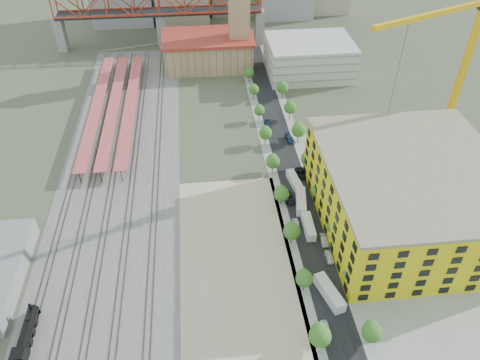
{
  "coord_description": "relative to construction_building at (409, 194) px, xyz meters",
  "views": [
    {
      "loc": [
        -11.37,
        -106.75,
        88.74
      ],
      "look_at": [
        -1.13,
        -10.21,
        10.0
      ],
      "focal_mm": 35.0,
      "sensor_mm": 36.0,
      "label": 1
    }
  ],
  "objects": [
    {
      "name": "ground",
      "position": [
        -42.0,
        20.0,
        -9.41
      ],
      "size": [
        400.0,
        400.0,
        0.0
      ],
      "primitive_type": "plane",
      "color": "#474C38",
      "rests_on": "ground"
    },
    {
      "name": "ballast_strip",
      "position": [
        -78.0,
        37.5,
        -9.38
      ],
      "size": [
        36.0,
        165.0,
        0.06
      ],
      "primitive_type": "cube",
      "color": "#605E59",
      "rests_on": "ground"
    },
    {
      "name": "dirt_lot",
      "position": [
        -46.0,
        -11.5,
        -9.38
      ],
      "size": [
        28.0,
        67.0,
        0.06
      ],
      "primitive_type": "cube",
      "color": "tan",
      "rests_on": "ground"
    },
    {
      "name": "street_asphalt",
      "position": [
        -26.0,
        35.0,
        -9.38
      ],
      "size": [
        12.0,
        170.0,
        0.06
      ],
      "primitive_type": "cube",
      "color": "black",
      "rests_on": "ground"
    },
    {
      "name": "sidewalk_west",
      "position": [
        -31.5,
        35.0,
        -9.39
      ],
      "size": [
        3.0,
        170.0,
        0.04
      ],
      "primitive_type": "cube",
      "color": "gray",
      "rests_on": "ground"
    },
    {
      "name": "sidewalk_east",
      "position": [
        -20.5,
        35.0,
        -9.39
      ],
      "size": [
        3.0,
        170.0,
        0.04
      ],
      "primitive_type": "cube",
      "color": "gray",
      "rests_on": "ground"
    },
    {
      "name": "construction_pad",
      "position": [
        3.0,
        0.0,
        -9.38
      ],
      "size": [
        50.0,
        90.0,
        0.06
      ],
      "primitive_type": "cube",
      "color": "gray",
      "rests_on": "ground"
    },
    {
      "name": "rail_tracks",
      "position": [
        -79.8,
        37.5,
        -9.26
      ],
      "size": [
        26.56,
        160.0,
        0.18
      ],
      "color": "#382B23",
      "rests_on": "ground"
    },
    {
      "name": "platform_canopies",
      "position": [
        -83.0,
        65.0,
        -5.42
      ],
      "size": [
        16.0,
        80.0,
        4.12
      ],
      "color": "#D05053",
      "rests_on": "ground"
    },
    {
      "name": "station_hall",
      "position": [
        -47.0,
        102.0,
        -2.74
      ],
      "size": [
        38.0,
        24.0,
        13.1
      ],
      "color": "tan",
      "rests_on": "ground"
    },
    {
      "name": "parking_garage",
      "position": [
        -6.0,
        90.0,
        -2.41
      ],
      "size": [
        34.0,
        26.0,
        14.0
      ],
      "primitive_type": "cube",
      "color": "silver",
      "rests_on": "ground"
    },
    {
      "name": "truss_bridge",
      "position": [
        -67.0,
        125.0,
        9.45
      ],
      "size": [
        94.0,
        9.6,
        25.6
      ],
      "color": "gray",
      "rests_on": "ground"
    },
    {
      "name": "construction_building",
      "position": [
        0.0,
        0.0,
        0.0
      ],
      "size": [
        44.6,
        50.6,
        18.8
      ],
      "color": "yellow",
      "rests_on": "ground"
    },
    {
      "name": "street_trees",
      "position": [
        -26.0,
        25.0,
        -9.41
      ],
      "size": [
        15.4,
        124.4,
        8.0
      ],
      "color": "#2A5D1C",
      "rests_on": "ground"
    },
    {
      "name": "distant_hills",
      "position": [
        3.28,
        280.0,
        -88.95
      ],
      "size": [
        647.0,
        264.0,
        227.0
      ],
      "color": "#4C6B59",
      "rests_on": "ground"
    },
    {
      "name": "locomotive",
      "position": [
        -92.0,
        -29.13,
        -7.49
      ],
      "size": [
        2.67,
        20.58,
        5.14
      ],
      "color": "black",
      "rests_on": "ground"
    },
    {
      "name": "tower_crane",
      "position": [
        20.73,
        29.28,
        25.1
      ],
      "size": [
        48.96,
        22.15,
        55.92
      ],
      "color": "yellow",
      "rests_on": "ground"
    },
    {
      "name": "site_trailer_a",
      "position": [
        -26.0,
        -22.57,
        -8.0
      ],
      "size": [
        5.46,
        10.62,
        2.81
      ],
      "primitive_type": "cube",
      "rotation": [
        0.0,
        0.0,
        0.28
      ],
      "color": "silver",
      "rests_on": "ground"
    },
    {
      "name": "site_trailer_b",
      "position": [
        -26.0,
        -0.77,
        -8.16
      ],
      "size": [
        2.65,
        9.19,
        2.5
      ],
      "primitive_type": "cube",
      "rotation": [
        0.0,
        0.0,
        -0.03
      ],
      "color": "silver",
      "rests_on": "ground"
    },
    {
      "name": "site_trailer_c",
      "position": [
        -26.0,
        9.09,
        -8.05
      ],
      "size": [
        4.21,
        10.24,
        2.72
      ],
      "primitive_type": "cube",
      "rotation": [
        0.0,
        0.0,
        -0.16
      ],
      "color": "silver",
      "rests_on": "ground"
    },
    {
      "name": "site_trailer_d",
      "position": [
        -26.0,
        18.56,
        -8.21
      ],
      "size": [
        3.56,
        9.01,
        2.4
      ],
      "primitive_type": "cube",
      "rotation": [
        0.0,
        0.0,
        0.15
      ],
      "color": "silver",
      "rests_on": "ground"
    },
    {
      "name": "car_0",
      "position": [
        -29.0,
        -31.47,
        -8.65
      ],
      "size": [
        1.89,
        4.48,
        1.51
      ],
      "primitive_type": "imported",
      "rotation": [
        0.0,
        0.0,
        0.02
      ],
      "color": "white",
      "rests_on": "ground"
    },
    {
      "name": "car_1",
      "position": [
        -29.0,
        0.79,
        -8.72
      ],
      "size": [
        1.56,
        4.21,
        1.38
      ],
      "primitive_type": "imported",
      "rotation": [
        0.0,
        0.0,
        -0.03
      ],
      "color": "#A9AAAF",
      "rests_on": "ground"
    },
    {
      "name": "car_2",
      "position": [
        -29.0,
        11.54,
        -8.61
      ],
      "size": [
        3.14,
        5.98,
        1.6
      ],
      "primitive_type": "imported",
      "rotation": [
        0.0,
        0.0,
        0.08
      ],
      "color": "black",
      "rests_on": "ground"
    },
    {
      "name": "car_3",
      "position": [
        -29.0,
        51.02,
        -8.73
      ],
      "size": [
        2.16,
        4.8,
        1.36
      ],
      "primitive_type": "imported",
      "rotation": [
        0.0,
        0.0,
        -0.05
      ],
      "color": "navy",
      "rests_on": "ground"
    },
    {
      "name": "car_4",
      "position": [
        -23.0,
        -11.45,
        -8.68
      ],
      "size": [
        1.74,
        4.28,
        1.45
      ],
      "primitive_type": "imported",
      "rotation": [
        0.0,
        0.0,
        0.01
      ],
      "color": "white",
      "rests_on": "ground"
    },
    {
      "name": "car_5",
      "position": [
        -23.0,
        -5.71,
        -8.66
      ],
      "size": [
        1.74,
        4.62,
        1.51
      ],
      "primitive_type": "imported",
      "rotation": [
        0.0,
        0.0,
        -0.03
      ],
      "color": "#95969A",
      "rests_on": "ground"
    },
    {
      "name": "car_6",
      "position": [
        -23.0,
        22.45,
        -8.65
      ],
      "size": [
        3.07,
        5.67,
        1.51
      ],
      "primitive_type": "imported",
      "rotation": [
        0.0,
        0.0,
        0.11
      ],
      "color": "black",
      "rests_on": "ground"
    },
    {
      "name": "car_7",
      "position": [
        -23.0,
        41.2,
        -8.62
      ],
      "size": [
        3.08,
        5.73,
        1.58
      ],
      "primitive_type": "imported",
      "rotation": [
        0.0,
        0.0,
        0.17
      ],
      "color": "navy",
      "rests_on": "ground"
    }
  ]
}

